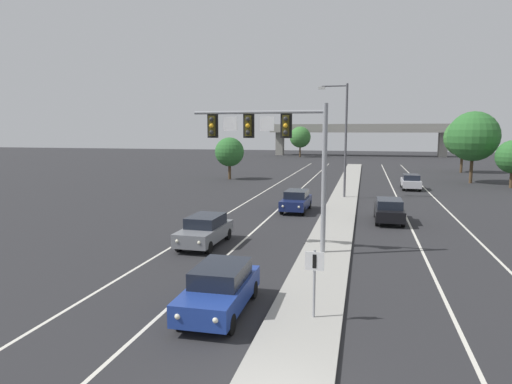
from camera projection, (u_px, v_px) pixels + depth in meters
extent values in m
cube|color=#9E9B93|center=(333.00, 231.00, 26.69)|extent=(2.40, 110.00, 0.15)
cube|color=silver|center=(278.00, 209.00, 34.55)|extent=(0.14, 100.00, 0.01)
cube|color=silver|center=(405.00, 215.00, 32.34)|extent=(0.14, 100.00, 0.01)
cube|color=silver|center=(237.00, 208.00, 35.32)|extent=(0.14, 100.00, 0.01)
cube|color=silver|center=(454.00, 217.00, 31.56)|extent=(0.14, 100.00, 0.01)
cylinder|color=gray|center=(324.00, 179.00, 21.38)|extent=(0.24, 0.24, 7.20)
cylinder|color=gray|center=(258.00, 112.00, 21.72)|extent=(6.55, 0.16, 0.16)
cube|color=black|center=(286.00, 126.00, 21.51)|extent=(0.56, 0.06, 1.20)
cube|color=#38330F|center=(286.00, 126.00, 21.48)|extent=(0.32, 0.32, 1.00)
sphere|color=#282828|center=(286.00, 119.00, 21.27)|extent=(0.22, 0.22, 0.22)
sphere|color=#F2A819|center=(285.00, 126.00, 21.31)|extent=(0.22, 0.22, 0.22)
sphere|color=#282828|center=(285.00, 132.00, 21.36)|extent=(0.22, 0.22, 0.22)
cube|color=black|center=(249.00, 126.00, 21.95)|extent=(0.56, 0.06, 1.20)
cube|color=#38330F|center=(249.00, 126.00, 21.92)|extent=(0.32, 0.32, 1.00)
sphere|color=#282828|center=(248.00, 119.00, 21.71)|extent=(0.22, 0.22, 0.22)
sphere|color=#F2A819|center=(248.00, 126.00, 21.75)|extent=(0.22, 0.22, 0.22)
sphere|color=#282828|center=(248.00, 132.00, 21.80)|extent=(0.22, 0.22, 0.22)
cube|color=black|center=(213.00, 126.00, 22.39)|extent=(0.56, 0.06, 1.20)
cube|color=#38330F|center=(213.00, 126.00, 22.36)|extent=(0.32, 0.32, 1.00)
sphere|color=#282828|center=(211.00, 119.00, 22.15)|extent=(0.22, 0.22, 0.22)
sphere|color=#F2A819|center=(211.00, 126.00, 22.19)|extent=(0.22, 0.22, 0.22)
sphere|color=#282828|center=(212.00, 132.00, 22.24)|extent=(0.22, 0.22, 0.22)
cube|color=white|center=(267.00, 124.00, 21.66)|extent=(0.70, 0.04, 0.70)
cube|color=white|center=(230.00, 124.00, 22.10)|extent=(0.70, 0.04, 0.70)
cylinder|color=gray|center=(314.00, 284.00, 14.09)|extent=(0.08, 0.08, 2.20)
cube|color=white|center=(315.00, 261.00, 13.96)|extent=(0.60, 0.03, 0.60)
cube|color=black|center=(315.00, 261.00, 13.94)|extent=(0.12, 0.01, 0.44)
cylinder|color=#4C4C51|center=(346.00, 141.00, 39.44)|extent=(0.20, 0.20, 10.00)
cylinder|color=#4C4C51|center=(334.00, 86.00, 39.04)|extent=(2.20, 0.12, 0.12)
cube|color=#B7B7B2|center=(322.00, 88.00, 39.32)|extent=(0.56, 0.28, 0.20)
cube|color=navy|center=(219.00, 293.00, 14.89)|extent=(1.86, 4.43, 0.70)
cube|color=black|center=(221.00, 273.00, 15.01)|extent=(1.62, 2.40, 0.56)
sphere|color=#EAE5C6|center=(216.00, 320.00, 12.65)|extent=(0.18, 0.18, 0.18)
sphere|color=#EAE5C6|center=(178.00, 316.00, 12.90)|extent=(0.18, 0.18, 0.18)
cylinder|color=black|center=(230.00, 324.00, 13.31)|extent=(0.23, 0.64, 0.64)
cylinder|color=black|center=(180.00, 319.00, 13.66)|extent=(0.23, 0.64, 0.64)
cylinder|color=black|center=(253.00, 290.00, 16.20)|extent=(0.23, 0.64, 0.64)
cylinder|color=black|center=(211.00, 286.00, 16.56)|extent=(0.23, 0.64, 0.64)
cube|color=slate|center=(205.00, 233.00, 23.65)|extent=(1.88, 4.43, 0.70)
cube|color=black|center=(206.00, 221.00, 23.78)|extent=(1.63, 2.40, 0.56)
sphere|color=#EAE5C6|center=(199.00, 243.00, 21.41)|extent=(0.18, 0.18, 0.18)
sphere|color=#EAE5C6|center=(177.00, 241.00, 21.70)|extent=(0.18, 0.18, 0.18)
cylinder|color=black|center=(209.00, 247.00, 22.06)|extent=(0.23, 0.64, 0.64)
cylinder|color=black|center=(179.00, 245.00, 22.47)|extent=(0.23, 0.64, 0.64)
cylinder|color=black|center=(228.00, 234.00, 24.94)|extent=(0.23, 0.64, 0.64)
cylinder|color=black|center=(201.00, 232.00, 25.34)|extent=(0.23, 0.64, 0.64)
cube|color=#141E4C|center=(296.00, 203.00, 33.67)|extent=(1.89, 4.43, 0.70)
cube|color=black|center=(297.00, 194.00, 33.80)|extent=(1.63, 2.41, 0.56)
sphere|color=#EAE5C6|center=(299.00, 207.00, 31.43)|extent=(0.18, 0.18, 0.18)
sphere|color=#EAE5C6|center=(283.00, 206.00, 31.73)|extent=(0.18, 0.18, 0.18)
cylinder|color=black|center=(303.00, 211.00, 32.08)|extent=(0.23, 0.64, 0.64)
cylinder|color=black|center=(282.00, 210.00, 32.49)|extent=(0.23, 0.64, 0.64)
cylinder|color=black|center=(309.00, 204.00, 34.96)|extent=(0.23, 0.64, 0.64)
cylinder|color=black|center=(289.00, 204.00, 35.36)|extent=(0.23, 0.64, 0.64)
cube|color=black|center=(389.00, 212.00, 29.72)|extent=(1.84, 4.42, 0.70)
cube|color=black|center=(389.00, 203.00, 29.43)|extent=(1.61, 2.39, 0.56)
sphere|color=#EAE5C6|center=(379.00, 206.00, 31.95)|extent=(0.18, 0.18, 0.18)
sphere|color=#EAE5C6|center=(395.00, 206.00, 31.69)|extent=(0.18, 0.18, 0.18)
cylinder|color=black|center=(376.00, 213.00, 31.40)|extent=(0.23, 0.64, 0.64)
cylinder|color=black|center=(399.00, 214.00, 31.04)|extent=(0.23, 0.64, 0.64)
cylinder|color=black|center=(377.00, 221.00, 28.51)|extent=(0.23, 0.64, 0.64)
cylinder|color=black|center=(403.00, 222.00, 28.14)|extent=(0.23, 0.64, 0.64)
cube|color=#B7B7BC|center=(411.00, 183.00, 46.39)|extent=(1.86, 4.43, 0.70)
cube|color=black|center=(411.00, 177.00, 46.10)|extent=(1.62, 2.40, 0.56)
sphere|color=#EAE5C6|center=(404.00, 180.00, 48.62)|extent=(0.18, 0.18, 0.18)
sphere|color=#EAE5C6|center=(415.00, 180.00, 48.33)|extent=(0.18, 0.18, 0.18)
cylinder|color=black|center=(402.00, 184.00, 48.08)|extent=(0.23, 0.64, 0.64)
cylinder|color=black|center=(417.00, 185.00, 47.68)|extent=(0.23, 0.64, 0.64)
cylinder|color=black|center=(403.00, 188.00, 45.20)|extent=(0.23, 0.64, 0.64)
cylinder|color=black|center=(420.00, 188.00, 44.80)|extent=(0.23, 0.64, 0.64)
cube|color=gray|center=(358.00, 130.00, 107.28)|extent=(42.40, 6.40, 1.10)
cube|color=gray|center=(358.00, 126.00, 104.26)|extent=(42.40, 0.36, 0.90)
cube|color=gray|center=(280.00, 144.00, 112.25)|extent=(1.80, 2.40, 5.65)
cube|color=gray|center=(443.00, 145.00, 103.22)|extent=(1.80, 2.40, 5.65)
cylinder|color=#4C3823|center=(461.00, 163.00, 64.76)|extent=(0.36, 0.36, 2.93)
sphere|color=#387533|center=(463.00, 138.00, 64.26)|extent=(5.35, 5.35, 5.35)
cylinder|color=#4C3823|center=(471.00, 170.00, 51.74)|extent=(0.36, 0.36, 3.13)
sphere|color=#2D6B2D|center=(473.00, 136.00, 51.22)|extent=(5.73, 5.73, 5.73)
cylinder|color=#4C3823|center=(511.00, 179.00, 47.44)|extent=(0.36, 0.36, 1.93)
cylinder|color=#4C3823|center=(230.00, 171.00, 55.91)|extent=(0.36, 0.36, 1.99)
sphere|color=#2D6B2D|center=(229.00, 152.00, 55.58)|extent=(3.63, 3.63, 3.63)
cylinder|color=#4C3823|center=(300.00, 151.00, 103.28)|extent=(0.36, 0.36, 2.66)
sphere|color=#387533|center=(300.00, 137.00, 102.84)|extent=(4.87, 4.87, 4.87)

